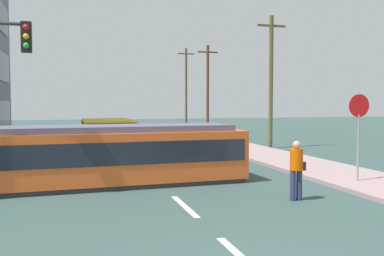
{
  "coord_description": "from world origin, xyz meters",
  "views": [
    {
      "loc": [
        -2.86,
        -4.78,
        2.71
      ],
      "look_at": [
        1.01,
        8.85,
        1.9
      ],
      "focal_mm": 40.09,
      "sensor_mm": 36.0,
      "label": 1
    }
  ],
  "objects": [
    {
      "name": "city_bus",
      "position": [
        -1.02,
        18.07,
        1.06
      ],
      "size": [
        2.55,
        5.12,
        1.85
      ],
      "color": "gold",
      "rests_on": "ground"
    },
    {
      "name": "parked_sedan_far",
      "position": [
        -4.87,
        20.39,
        0.62
      ],
      "size": [
        1.99,
        4.56,
        1.19
      ],
      "color": "silver",
      "rests_on": "ground"
    },
    {
      "name": "lane_stripe_4",
      "position": [
        0.0,
        21.68,
        0.01
      ],
      "size": [
        0.16,
        2.4,
        0.01
      ],
      "primitive_type": "cube",
      "color": "silver",
      "rests_on": "ground"
    },
    {
      "name": "utility_pole_far",
      "position": [
        8.72,
        31.0,
        4.07
      ],
      "size": [
        1.8,
        0.24,
        7.78
      ],
      "color": "brown",
      "rests_on": "ground"
    },
    {
      "name": "lane_stripe_3",
      "position": [
        0.0,
        15.68,
        0.01
      ],
      "size": [
        0.16,
        2.4,
        0.01
      ],
      "primitive_type": "cube",
      "color": "silver",
      "rests_on": "ground"
    },
    {
      "name": "ground_plane",
      "position": [
        0.0,
        10.0,
        0.0
      ],
      "size": [
        120.0,
        120.0,
        0.0
      ],
      "primitive_type": "plane",
      "color": "#334A46"
    },
    {
      "name": "lane_stripe_2",
      "position": [
        0.0,
        6.0,
        0.01
      ],
      "size": [
        0.16,
        2.4,
        0.01
      ],
      "primitive_type": "cube",
      "color": "silver",
      "rests_on": "ground"
    },
    {
      "name": "parked_sedan_furthest",
      "position": [
        -4.84,
        26.12,
        0.63
      ],
      "size": [
        2.13,
        4.56,
        1.19
      ],
      "color": "beige",
      "rests_on": "ground"
    },
    {
      "name": "utility_pole_distant",
      "position": [
        9.25,
        40.25,
        4.52
      ],
      "size": [
        1.8,
        0.24,
        8.68
      ],
      "color": "brown",
      "rests_on": "ground"
    },
    {
      "name": "utility_pole_mid",
      "position": [
        8.75,
        18.76,
        4.15
      ],
      "size": [
        1.8,
        0.24,
        7.94
      ],
      "color": "brown",
      "rests_on": "ground"
    },
    {
      "name": "pedestrian_crossing",
      "position": [
        3.19,
        5.84,
        0.94
      ],
      "size": [
        0.51,
        0.36,
        1.67
      ],
      "color": "navy",
      "rests_on": "ground"
    },
    {
      "name": "streetcar_tram",
      "position": [
        -1.31,
        9.68,
        1.02
      ],
      "size": [
        8.55,
        2.91,
        1.98
      ],
      "color": "#E35A23",
      "rests_on": "ground"
    },
    {
      "name": "stop_sign",
      "position": [
        6.35,
        7.37,
        2.19
      ],
      "size": [
        0.76,
        0.07,
        2.88
      ],
      "color": "gray",
      "rests_on": "sidewalk_curb_right"
    },
    {
      "name": "parked_sedan_mid",
      "position": [
        -5.42,
        13.64,
        0.63
      ],
      "size": [
        2.15,
        4.56,
        1.19
      ],
      "color": "black",
      "rests_on": "ground"
    }
  ]
}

